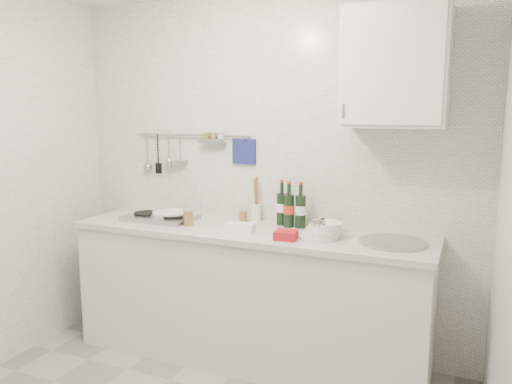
% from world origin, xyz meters
% --- Properties ---
extents(back_wall, '(3.00, 0.02, 2.50)m').
position_xyz_m(back_wall, '(0.00, 1.40, 1.25)').
color(back_wall, silver).
rests_on(back_wall, floor).
extents(counter, '(2.44, 0.64, 0.96)m').
position_xyz_m(counter, '(0.01, 1.10, 0.43)').
color(counter, silver).
rests_on(counter, floor).
extents(wall_rail, '(0.98, 0.09, 0.34)m').
position_xyz_m(wall_rail, '(-0.60, 1.37, 1.43)').
color(wall_rail, '#93969B').
rests_on(wall_rail, back_wall).
extents(wall_cabinet, '(0.60, 0.38, 0.70)m').
position_xyz_m(wall_cabinet, '(0.90, 1.22, 1.95)').
color(wall_cabinet, silver).
rests_on(wall_cabinet, back_wall).
extents(plate_stack_hob, '(0.29, 0.29, 0.05)m').
position_xyz_m(plate_stack_hob, '(-0.65, 1.15, 0.95)').
color(plate_stack_hob, '#44569B').
rests_on(plate_stack_hob, counter).
extents(plate_stack_sink, '(0.26, 0.25, 0.11)m').
position_xyz_m(plate_stack_sink, '(0.53, 1.06, 0.97)').
color(plate_stack_sink, white).
rests_on(plate_stack_sink, counter).
extents(wine_bottles, '(0.22, 0.12, 0.31)m').
position_xyz_m(wine_bottles, '(0.24, 1.27, 1.07)').
color(wine_bottles, black).
rests_on(wine_bottles, counter).
extents(butter_dish, '(0.20, 0.12, 0.06)m').
position_xyz_m(butter_dish, '(-0.02, 1.01, 0.95)').
color(butter_dish, white).
rests_on(butter_dish, counter).
extents(strawberry_punnet, '(0.14, 0.14, 0.05)m').
position_xyz_m(strawberry_punnet, '(0.33, 0.93, 0.95)').
color(strawberry_punnet, red).
rests_on(strawberry_punnet, counter).
extents(utensil_crock, '(0.08, 0.08, 0.32)m').
position_xyz_m(utensil_crock, '(-0.05, 1.35, 1.00)').
color(utensil_crock, white).
rests_on(utensil_crock, counter).
extents(jar_a, '(0.06, 0.06, 0.08)m').
position_xyz_m(jar_a, '(-0.12, 1.29, 0.96)').
color(jar_a, brown).
rests_on(jar_a, counter).
extents(jar_b, '(0.07, 0.07, 0.09)m').
position_xyz_m(jar_b, '(0.57, 1.24, 0.97)').
color(jar_b, brown).
rests_on(jar_b, counter).
extents(jar_c, '(0.06, 0.06, 0.07)m').
position_xyz_m(jar_c, '(0.47, 1.22, 0.96)').
color(jar_c, brown).
rests_on(jar_c, counter).
extents(jar_d, '(0.07, 0.07, 0.11)m').
position_xyz_m(jar_d, '(-0.42, 1.02, 0.98)').
color(jar_d, brown).
rests_on(jar_d, counter).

